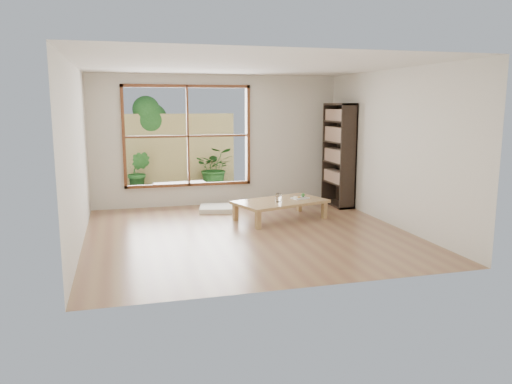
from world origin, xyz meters
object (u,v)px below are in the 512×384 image
(food_tray, at_px, (301,197))
(garden_bench, at_px, (180,185))
(low_table, at_px, (280,203))
(bookshelf, at_px, (339,155))

(food_tray, xyz_separation_m, garden_bench, (-1.91, 2.26, -0.05))
(low_table, bearing_deg, garden_bench, 104.86)
(low_table, xyz_separation_m, garden_bench, (-1.50, 2.35, 0.01))
(bookshelf, height_order, food_tray, bookshelf)
(bookshelf, relative_size, food_tray, 6.16)
(low_table, distance_m, garden_bench, 2.79)
(low_table, relative_size, bookshelf, 0.87)
(bookshelf, bearing_deg, low_table, -148.70)
(low_table, distance_m, food_tray, 0.43)
(low_table, xyz_separation_m, bookshelf, (1.52, 0.93, 0.72))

